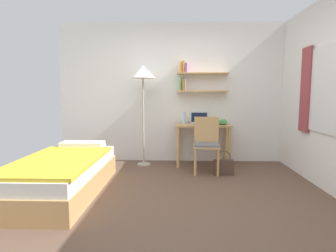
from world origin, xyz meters
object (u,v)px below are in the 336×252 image
at_px(book_stack, 221,122).
at_px(laptop, 199,121).
at_px(desk, 203,132).
at_px(handbag, 224,167).
at_px(bed, 63,175).
at_px(water_bottle, 183,118).
at_px(standing_lamp, 143,77).
at_px(desk_chair, 206,142).

bearing_deg(book_stack, laptop, 164.70).
distance_m(desk, handbag, 0.82).
relative_size(bed, desk, 2.02).
relative_size(water_bottle, book_stack, 0.90).
height_order(desk, water_bottle, water_bottle).
distance_m(standing_lamp, laptop, 1.29).
xyz_separation_m(desk_chair, water_bottle, (-0.37, 0.54, 0.35)).
height_order(standing_lamp, water_bottle, standing_lamp).
bearing_deg(standing_lamp, desk_chair, -22.07).
bearing_deg(desk, water_bottle, 172.34).
bearing_deg(handbag, laptop, 116.40).
height_order(water_bottle, book_stack, water_bottle).
height_order(laptop, water_bottle, water_bottle).
relative_size(standing_lamp, water_bottle, 8.22).
distance_m(desk_chair, handbag, 0.48).
bearing_deg(bed, book_stack, 32.91).
distance_m(desk_chair, laptop, 0.65).
bearing_deg(water_bottle, desk_chair, -55.80).
bearing_deg(handbag, desk, 115.37).
distance_m(desk_chair, book_stack, 0.63).
distance_m(desk, water_bottle, 0.44).
xyz_separation_m(bed, handbag, (2.24, 0.89, -0.11)).
relative_size(desk_chair, book_stack, 3.79).
height_order(book_stack, handbag, book_stack).
bearing_deg(desk, laptop, 123.04).
distance_m(standing_lamp, book_stack, 1.61).
distance_m(standing_lamp, water_bottle, 1.03).
relative_size(laptop, water_bottle, 1.51).
xyz_separation_m(desk, laptop, (-0.06, 0.09, 0.21)).
bearing_deg(book_stack, water_bottle, 174.53).
bearing_deg(water_bottle, handbag, -45.76).
bearing_deg(desk, bed, -142.59).
bearing_deg(laptop, standing_lamp, -172.27).
xyz_separation_m(bed, laptop, (1.89, 1.58, 0.56)).
bearing_deg(desk_chair, desk, 92.15).
bearing_deg(book_stack, standing_lamp, -178.66).
xyz_separation_m(book_stack, handbag, (-0.04, -0.59, -0.66)).
bearing_deg(bed, desk_chair, 26.93).
bearing_deg(desk_chair, laptop, 97.39).
xyz_separation_m(desk_chair, laptop, (-0.08, 0.58, 0.30)).
bearing_deg(standing_lamp, bed, -121.45).
xyz_separation_m(laptop, handbag, (0.34, -0.69, -0.68)).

